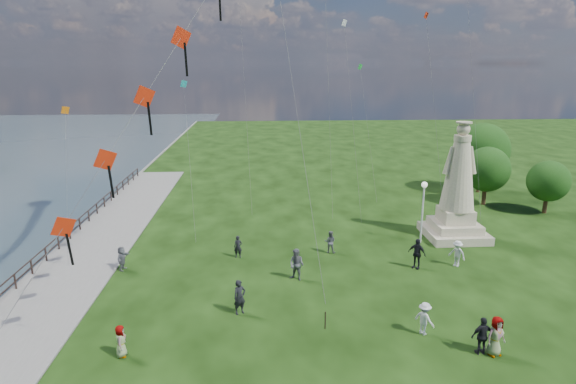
{
  "coord_description": "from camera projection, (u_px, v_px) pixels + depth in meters",
  "views": [
    {
      "loc": [
        -2.47,
        -17.5,
        12.33
      ],
      "look_at": [
        -1.0,
        8.0,
        5.5
      ],
      "focal_mm": 30.0,
      "sensor_mm": 36.0,
      "label": 1
    }
  ],
  "objects": [
    {
      "name": "person_10",
      "position": [
        121.0,
        341.0,
        20.78
      ],
      "size": [
        0.5,
        0.75,
        1.46
      ],
      "primitive_type": "imported",
      "rotation": [
        0.0,
        0.0,
        1.66
      ],
      "color": "#595960",
      "rests_on": "ground"
    },
    {
      "name": "person_6",
      "position": [
        238.0,
        247.0,
        31.44
      ],
      "size": [
        0.57,
        0.4,
        1.48
      ],
      "primitive_type": "imported",
      "rotation": [
        0.0,
        0.0,
        -0.08
      ],
      "color": "black",
      "rests_on": "ground"
    },
    {
      "name": "red_kite_train",
      "position": [
        160.0,
        76.0,
        21.22
      ],
      "size": [
        11.04,
        9.35,
        19.01
      ],
      "color": "black",
      "rests_on": "ground"
    },
    {
      "name": "person_8",
      "position": [
        457.0,
        254.0,
        30.06
      ],
      "size": [
        1.13,
        1.2,
        1.68
      ],
      "primitive_type": "imported",
      "rotation": [
        0.0,
        0.0,
        -0.88
      ],
      "color": "silver",
      "rests_on": "ground"
    },
    {
      "name": "person_5",
      "position": [
        122.0,
        258.0,
        29.53
      ],
      "size": [
        0.84,
        1.5,
        1.53
      ],
      "primitive_type": "imported",
      "rotation": [
        0.0,
        0.0,
        1.41
      ],
      "color": "#595960",
      "rests_on": "ground"
    },
    {
      "name": "person_2",
      "position": [
        424.0,
        319.0,
        22.48
      ],
      "size": [
        1.04,
        1.15,
        1.6
      ],
      "primitive_type": "imported",
      "rotation": [
        0.0,
        0.0,
        2.2
      ],
      "color": "silver",
      "rests_on": "ground"
    },
    {
      "name": "person_9",
      "position": [
        417.0,
        253.0,
        29.75
      ],
      "size": [
        1.22,
        1.19,
        1.93
      ],
      "primitive_type": "imported",
      "rotation": [
        0.0,
        0.0,
        -0.75
      ],
      "color": "black",
      "rests_on": "ground"
    },
    {
      "name": "tree_row",
      "position": [
        493.0,
        160.0,
        44.54
      ],
      "size": [
        7.77,
        11.39,
        6.84
      ],
      "color": "#382314",
      "rests_on": "ground"
    },
    {
      "name": "small_kites",
      "position": [
        316.0,
        41.0,
        38.39
      ],
      "size": [
        30.88,
        18.24,
        30.83
      ],
      "color": "teal",
      "rests_on": "ground"
    },
    {
      "name": "person_0",
      "position": [
        240.0,
        297.0,
        24.31
      ],
      "size": [
        0.79,
        0.71,
        1.82
      ],
      "primitive_type": "imported",
      "rotation": [
        0.0,
        0.0,
        0.53
      ],
      "color": "black",
      "rests_on": "ground"
    },
    {
      "name": "person_3",
      "position": [
        483.0,
        336.0,
        20.92
      ],
      "size": [
        1.07,
        0.62,
        1.75
      ],
      "primitive_type": "imported",
      "rotation": [
        0.0,
        0.0,
        3.24
      ],
      "color": "black",
      "rests_on": "ground"
    },
    {
      "name": "statue",
      "position": [
        457.0,
        195.0,
        34.56
      ],
      "size": [
        4.2,
        4.2,
        8.45
      ],
      "rotation": [
        0.0,
        0.0,
        0.01
      ],
      "color": "tan",
      "rests_on": "ground"
    },
    {
      "name": "waterfront",
      "position": [
        44.0,
        283.0,
        28.05
      ],
      "size": [
        200.0,
        200.0,
        1.51
      ],
      "color": "#2F4247",
      "rests_on": "ground"
    },
    {
      "name": "person_4",
      "position": [
        496.0,
        336.0,
        20.84
      ],
      "size": [
        1.0,
        0.76,
        1.82
      ],
      "primitive_type": "imported",
      "rotation": [
        0.0,
        0.0,
        0.27
      ],
      "color": "#595960",
      "rests_on": "ground"
    },
    {
      "name": "person_1",
      "position": [
        297.0,
        265.0,
        28.12
      ],
      "size": [
        1.09,
        0.99,
        1.91
      ],
      "primitive_type": "imported",
      "rotation": [
        0.0,
        0.0,
        -0.59
      ],
      "color": "#595960",
      "rests_on": "ground"
    },
    {
      "name": "lamppost",
      "position": [
        423.0,
        199.0,
        33.44
      ],
      "size": [
        0.41,
        0.41,
        4.46
      ],
      "color": "silver",
      "rests_on": "ground"
    },
    {
      "name": "person_7",
      "position": [
        330.0,
        242.0,
        32.25
      ],
      "size": [
        0.84,
        0.65,
        1.53
      ],
      "primitive_type": "imported",
      "rotation": [
        0.0,
        0.0,
        2.86
      ],
      "color": "#595960",
      "rests_on": "ground"
    }
  ]
}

